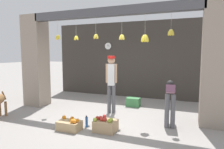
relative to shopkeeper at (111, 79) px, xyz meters
The scene contains 12 objects.
ground_plane 1.09m from the shopkeeper, 91.15° to the right, with size 60.00×60.00×0.00m, color gray.
shop_back_wall 2.50m from the shopkeeper, 90.16° to the left, with size 6.89×0.12×3.08m, color #38332D.
shop_pillar_left 2.85m from the shopkeeper, behind, with size 0.70×0.60×3.08m, color gray.
shop_pillar_right 2.84m from the shopkeeper, ahead, with size 0.70×0.60×3.08m, color gray.
storefront_awning 1.89m from the shopkeeper, 83.23° to the right, with size 4.99×0.28×0.99m.
shopkeeper is the anchor object (origin of this frame).
worker_stooping 1.82m from the shopkeeper, 12.42° to the right, with size 0.30×0.83×1.08m.
fruit_crate_oranges 1.91m from the shopkeeper, 104.31° to the right, with size 0.55×0.35×0.30m.
fruit_crate_apples 1.69m from the shopkeeper, 73.82° to the right, with size 0.51×0.41×0.34m.
produce_box_green 1.39m from the shopkeeper, 67.16° to the left, with size 0.45×0.32×0.29m, color #42844C.
water_bottle 1.60m from the shopkeeper, 95.81° to the right, with size 0.07×0.07×0.28m.
wall_clock 2.82m from the shopkeeper, 114.83° to the left, with size 0.30×0.03×0.30m.
Camera 1 is at (2.21, -5.16, 1.82)m, focal length 32.00 mm.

